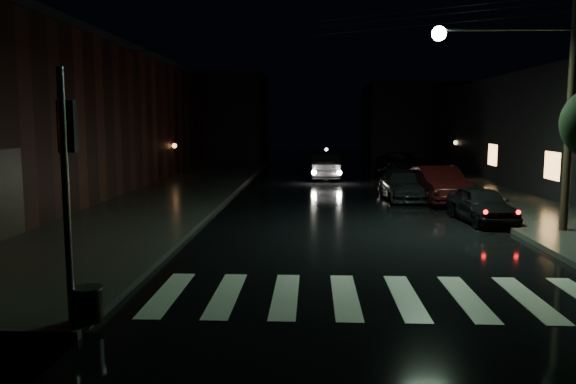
# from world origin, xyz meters

# --- Properties ---
(ground) EXTENTS (120.00, 120.00, 0.00)m
(ground) POSITION_xyz_m (0.00, 0.00, 0.00)
(ground) COLOR black
(ground) RESTS_ON ground
(sidewalk_left) EXTENTS (6.00, 44.00, 0.15)m
(sidewalk_left) POSITION_xyz_m (-5.00, 14.00, 0.07)
(sidewalk_left) COLOR #282826
(sidewalk_left) RESTS_ON ground
(sidewalk_right) EXTENTS (4.00, 44.00, 0.15)m
(sidewalk_right) POSITION_xyz_m (10.00, 14.00, 0.07)
(sidewalk_right) COLOR #282826
(sidewalk_right) RESTS_ON ground
(building_left) EXTENTS (10.00, 36.00, 7.00)m
(building_left) POSITION_xyz_m (-12.00, 16.00, 3.50)
(building_left) COLOR black
(building_left) RESTS_ON ground
(building_far_left) EXTENTS (14.00, 10.00, 8.00)m
(building_far_left) POSITION_xyz_m (-10.00, 45.00, 4.00)
(building_far_left) COLOR black
(building_far_left) RESTS_ON ground
(building_far_right) EXTENTS (14.00, 10.00, 7.00)m
(building_far_right) POSITION_xyz_m (14.00, 45.00, 3.50)
(building_far_right) COLOR black
(building_far_right) RESTS_ON ground
(crosswalk) EXTENTS (9.00, 3.00, 0.01)m
(crosswalk) POSITION_xyz_m (3.00, 0.50, 0.01)
(crosswalk) COLOR beige
(crosswalk) RESTS_ON ground
(signal_pole_corner) EXTENTS (0.68, 0.61, 4.20)m
(signal_pole_corner) POSITION_xyz_m (-2.14, -1.46, 1.54)
(signal_pole_corner) COLOR slate
(signal_pole_corner) RESTS_ON ground
(utility_pole) EXTENTS (4.92, 0.44, 8.00)m
(utility_pole) POSITION_xyz_m (8.83, 7.00, 4.60)
(utility_pole) COLOR black
(utility_pole) RESTS_ON ground
(parked_car_a) EXTENTS (1.89, 3.86, 1.27)m
(parked_car_a) POSITION_xyz_m (7.60, 9.07, 0.63)
(parked_car_a) COLOR black
(parked_car_a) RESTS_ON ground
(parked_car_b) EXTENTS (2.08, 4.89, 1.57)m
(parked_car_b) POSITION_xyz_m (7.15, 13.89, 0.79)
(parked_car_b) COLOR black
(parked_car_b) RESTS_ON ground
(parked_car_c) EXTENTS (1.97, 4.45, 1.27)m
(parked_car_c) POSITION_xyz_m (5.80, 14.83, 0.63)
(parked_car_c) COLOR black
(parked_car_c) RESTS_ON ground
(parked_car_d) EXTENTS (3.26, 5.93, 1.57)m
(parked_car_d) POSITION_xyz_m (7.60, 25.57, 0.79)
(parked_car_d) COLOR black
(parked_car_d) RESTS_ON ground
(oncoming_car) EXTENTS (1.69, 4.73, 1.55)m
(oncoming_car) POSITION_xyz_m (2.51, 23.60, 0.78)
(oncoming_car) COLOR black
(oncoming_car) RESTS_ON ground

